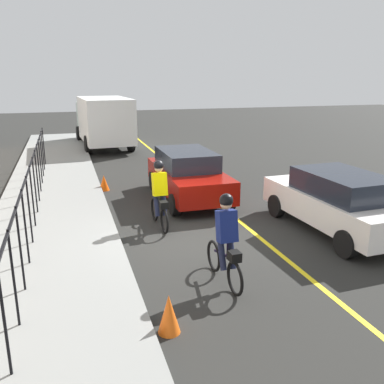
{
  "coord_description": "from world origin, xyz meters",
  "views": [
    {
      "loc": [
        -9.39,
        2.89,
        3.93
      ],
      "look_at": [
        0.61,
        -0.17,
        1.0
      ],
      "focal_mm": 38.99,
      "sensor_mm": 36.0,
      "label": 1
    }
  ],
  "objects_px": {
    "box_truck_background": "(103,120)",
    "traffic_cone_far": "(169,314)",
    "cyclist_follow": "(226,240)",
    "parked_sedan_rear": "(188,174)",
    "traffic_cone_near": "(104,183)",
    "cyclist_lead": "(160,195)",
    "patrol_sedan": "(338,201)"
  },
  "relations": [
    {
      "from": "cyclist_lead",
      "to": "box_truck_background",
      "type": "xyz_separation_m",
      "value": [
        13.6,
        0.14,
        0.64
      ]
    },
    {
      "from": "cyclist_follow",
      "to": "traffic_cone_far",
      "type": "relative_size",
      "value": 2.81
    },
    {
      "from": "cyclist_follow",
      "to": "patrol_sedan",
      "type": "xyz_separation_m",
      "value": [
        1.84,
        -3.81,
        -0.09
      ]
    },
    {
      "from": "cyclist_follow",
      "to": "traffic_cone_far",
      "type": "bearing_deg",
      "value": 128.76
    },
    {
      "from": "traffic_cone_near",
      "to": "traffic_cone_far",
      "type": "height_order",
      "value": "traffic_cone_far"
    },
    {
      "from": "patrol_sedan",
      "to": "parked_sedan_rear",
      "type": "distance_m",
      "value": 4.92
    },
    {
      "from": "cyclist_lead",
      "to": "parked_sedan_rear",
      "type": "height_order",
      "value": "cyclist_lead"
    },
    {
      "from": "parked_sedan_rear",
      "to": "traffic_cone_far",
      "type": "relative_size",
      "value": 6.77
    },
    {
      "from": "parked_sedan_rear",
      "to": "traffic_cone_far",
      "type": "xyz_separation_m",
      "value": [
        -7.09,
        2.4,
        -0.5
      ]
    },
    {
      "from": "cyclist_follow",
      "to": "box_truck_background",
      "type": "distance_m",
      "value": 17.06
    },
    {
      "from": "parked_sedan_rear",
      "to": "traffic_cone_near",
      "type": "height_order",
      "value": "parked_sedan_rear"
    },
    {
      "from": "parked_sedan_rear",
      "to": "box_truck_background",
      "type": "height_order",
      "value": "box_truck_background"
    },
    {
      "from": "traffic_cone_far",
      "to": "cyclist_follow",
      "type": "bearing_deg",
      "value": -49.28
    },
    {
      "from": "cyclist_lead",
      "to": "patrol_sedan",
      "type": "xyz_separation_m",
      "value": [
        -1.59,
        -4.32,
        -0.09
      ]
    },
    {
      "from": "patrol_sedan",
      "to": "box_truck_background",
      "type": "distance_m",
      "value": 15.85
    },
    {
      "from": "patrol_sedan",
      "to": "traffic_cone_near",
      "type": "relative_size",
      "value": 8.24
    },
    {
      "from": "cyclist_follow",
      "to": "traffic_cone_near",
      "type": "xyz_separation_m",
      "value": [
        7.68,
        1.58,
        -0.64
      ]
    },
    {
      "from": "parked_sedan_rear",
      "to": "patrol_sedan",
      "type": "bearing_deg",
      "value": 35.4
    },
    {
      "from": "parked_sedan_rear",
      "to": "traffic_cone_near",
      "type": "bearing_deg",
      "value": -125.35
    },
    {
      "from": "parked_sedan_rear",
      "to": "box_truck_background",
      "type": "distance_m",
      "value": 11.31
    },
    {
      "from": "traffic_cone_near",
      "to": "cyclist_lead",
      "type": "bearing_deg",
      "value": -165.93
    },
    {
      "from": "cyclist_follow",
      "to": "parked_sedan_rear",
      "type": "distance_m",
      "value": 5.94
    },
    {
      "from": "cyclist_follow",
      "to": "box_truck_background",
      "type": "xyz_separation_m",
      "value": [
        17.03,
        0.66,
        0.64
      ]
    },
    {
      "from": "box_truck_background",
      "to": "traffic_cone_far",
      "type": "bearing_deg",
      "value": 174.25
    },
    {
      "from": "patrol_sedan",
      "to": "box_truck_background",
      "type": "height_order",
      "value": "box_truck_background"
    },
    {
      "from": "parked_sedan_rear",
      "to": "box_truck_background",
      "type": "relative_size",
      "value": 0.64
    },
    {
      "from": "box_truck_background",
      "to": "traffic_cone_far",
      "type": "relative_size",
      "value": 10.51
    },
    {
      "from": "traffic_cone_far",
      "to": "traffic_cone_near",
      "type": "bearing_deg",
      "value": 0.94
    },
    {
      "from": "cyclist_follow",
      "to": "traffic_cone_near",
      "type": "relative_size",
      "value": 3.36
    },
    {
      "from": "patrol_sedan",
      "to": "traffic_cone_near",
      "type": "bearing_deg",
      "value": 40.25
    },
    {
      "from": "cyclist_lead",
      "to": "traffic_cone_far",
      "type": "distance_m",
      "value": 4.79
    },
    {
      "from": "traffic_cone_near",
      "to": "traffic_cone_far",
      "type": "bearing_deg",
      "value": -179.06
    }
  ]
}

